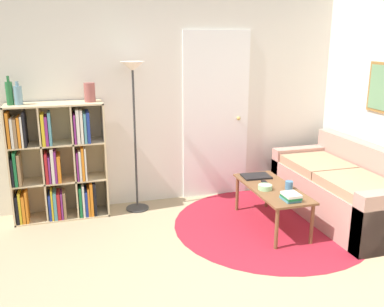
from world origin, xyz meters
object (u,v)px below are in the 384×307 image
(coffee_table, at_px, (272,191))
(bottle_middle, at_px, (18,95))
(floor_lamp, at_px, (133,92))
(couch, at_px, (345,191))
(laptop, at_px, (256,176))
(bowl, at_px, (265,187))
(bottle_left, at_px, (9,93))
(cup, at_px, (289,185))
(bookshelf, at_px, (57,164))
(vase_on_shelf, at_px, (90,92))

(coffee_table, relative_size, bottle_middle, 4.43)
(floor_lamp, distance_m, couch, 2.57)
(laptop, height_order, bowl, bowl)
(floor_lamp, relative_size, bowl, 11.79)
(bowl, bearing_deg, floor_lamp, 142.92)
(coffee_table, xyz_separation_m, bottle_left, (-2.53, 0.88, 1.01))
(coffee_table, distance_m, bottle_left, 2.86)
(couch, height_order, cup, couch)
(laptop, relative_size, cup, 3.70)
(cup, bearing_deg, couch, 7.32)
(laptop, relative_size, bottle_middle, 1.32)
(bowl, bearing_deg, bookshelf, 155.69)
(couch, relative_size, bowl, 12.40)
(bowl, distance_m, bottle_middle, 2.68)
(vase_on_shelf, bearing_deg, bookshelf, -179.74)
(floor_lamp, relative_size, laptop, 5.35)
(couch, distance_m, laptop, 0.99)
(bowl, xyz_separation_m, bottle_middle, (-2.35, 0.91, 0.91))
(bowl, height_order, vase_on_shelf, vase_on_shelf)
(bottle_left, height_order, vase_on_shelf, bottle_left)
(couch, xyz_separation_m, bottle_middle, (-3.34, 0.87, 1.07))
(bottle_middle, bearing_deg, vase_on_shelf, 0.71)
(bowl, bearing_deg, bottle_left, 159.23)
(floor_lamp, height_order, bowl, floor_lamp)
(coffee_table, bearing_deg, vase_on_shelf, 153.21)
(vase_on_shelf, bearing_deg, cup, -27.57)
(bottle_left, bearing_deg, laptop, -11.93)
(floor_lamp, relative_size, bottle_left, 5.75)
(bookshelf, xyz_separation_m, bowl, (2.03, -0.92, -0.15))
(cup, bearing_deg, coffee_table, 143.38)
(laptop, relative_size, bottle_left, 1.08)
(laptop, bearing_deg, couch, -21.13)
(coffee_table, bearing_deg, bookshelf, 157.65)
(bottle_middle, bearing_deg, laptop, -12.10)
(laptop, relative_size, bowl, 2.20)
(bottle_middle, distance_m, vase_on_shelf, 0.71)
(bookshelf, relative_size, vase_on_shelf, 6.33)
(floor_lamp, xyz_separation_m, bowl, (1.18, -0.89, -0.91))
(couch, relative_size, cup, 20.83)
(laptop, height_order, vase_on_shelf, vase_on_shelf)
(cup, bearing_deg, laptop, 109.36)
(vase_on_shelf, bearing_deg, floor_lamp, -3.55)
(bookshelf, height_order, floor_lamp, floor_lamp)
(bottle_middle, xyz_separation_m, vase_on_shelf, (0.71, 0.01, 0.00))
(laptop, bearing_deg, bookshelf, 165.99)
(floor_lamp, distance_m, vase_on_shelf, 0.46)
(coffee_table, bearing_deg, couch, -0.21)
(floor_lamp, xyz_separation_m, bottle_left, (-1.25, 0.03, 0.03))
(couch, bearing_deg, coffee_table, 179.79)
(bookshelf, distance_m, cup, 2.48)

